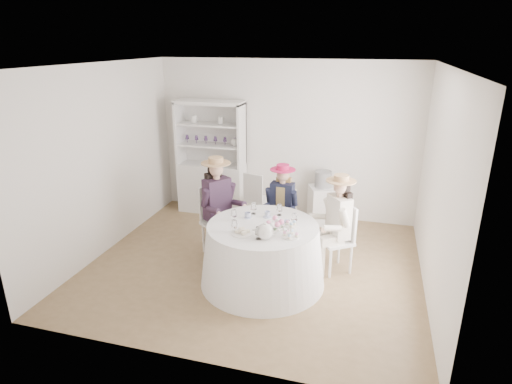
# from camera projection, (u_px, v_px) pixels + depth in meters

# --- Properties ---
(ground) EXTENTS (4.50, 4.50, 0.00)m
(ground) POSITION_uv_depth(u_px,v_px,m) (254.00, 264.00, 6.02)
(ground) COLOR brown
(ground) RESTS_ON ground
(ceiling) EXTENTS (4.50, 4.50, 0.00)m
(ceiling) POSITION_uv_depth(u_px,v_px,m) (254.00, 65.00, 5.11)
(ceiling) COLOR white
(ceiling) RESTS_ON wall_back
(wall_back) EXTENTS (4.50, 0.00, 4.50)m
(wall_back) POSITION_uv_depth(u_px,v_px,m) (286.00, 140.00, 7.38)
(wall_back) COLOR silver
(wall_back) RESTS_ON ground
(wall_front) EXTENTS (4.50, 0.00, 4.50)m
(wall_front) POSITION_uv_depth(u_px,v_px,m) (191.00, 237.00, 3.75)
(wall_front) COLOR silver
(wall_front) RESTS_ON ground
(wall_left) EXTENTS (0.00, 4.50, 4.50)m
(wall_left) POSITION_uv_depth(u_px,v_px,m) (104.00, 160.00, 6.14)
(wall_left) COLOR silver
(wall_left) RESTS_ON ground
(wall_right) EXTENTS (0.00, 4.50, 4.50)m
(wall_right) POSITION_uv_depth(u_px,v_px,m) (439.00, 188.00, 4.99)
(wall_right) COLOR silver
(wall_right) RESTS_ON ground
(tea_table) EXTENTS (1.60, 1.60, 0.80)m
(tea_table) POSITION_uv_depth(u_px,v_px,m) (263.00, 254.00, 5.46)
(tea_table) COLOR white
(tea_table) RESTS_ON ground
(hutch) EXTENTS (1.22, 0.53, 2.01)m
(hutch) POSITION_uv_depth(u_px,v_px,m) (212.00, 173.00, 7.71)
(hutch) COLOR silver
(hutch) RESTS_ON ground
(side_table) EXTENTS (0.54, 0.54, 0.64)m
(side_table) POSITION_uv_depth(u_px,v_px,m) (322.00, 205.00, 7.32)
(side_table) COLOR silver
(side_table) RESTS_ON ground
(hatbox) EXTENTS (0.35, 0.35, 0.28)m
(hatbox) POSITION_uv_depth(u_px,v_px,m) (323.00, 179.00, 7.16)
(hatbox) COLOR black
(hatbox) RESTS_ON side_table
(guest_left) EXTENTS (0.63, 0.59, 1.46)m
(guest_left) POSITION_uv_depth(u_px,v_px,m) (218.00, 201.00, 6.08)
(guest_left) COLOR silver
(guest_left) RESTS_ON ground
(guest_mid) EXTENTS (0.48, 0.50, 1.30)m
(guest_mid) POSITION_uv_depth(u_px,v_px,m) (282.00, 202.00, 6.27)
(guest_mid) COLOR silver
(guest_mid) RESTS_ON ground
(guest_right) EXTENTS (0.59, 0.56, 1.37)m
(guest_right) POSITION_uv_depth(u_px,v_px,m) (337.00, 218.00, 5.61)
(guest_right) COLOR silver
(guest_right) RESTS_ON ground
(spare_chair) EXTENTS (0.46, 0.46, 0.92)m
(spare_chair) POSITION_uv_depth(u_px,v_px,m) (256.00, 197.00, 7.17)
(spare_chair) COLOR silver
(spare_chair) RESTS_ON ground
(teacup_a) EXTENTS (0.09, 0.09, 0.07)m
(teacup_a) POSITION_uv_depth(u_px,v_px,m) (248.00, 216.00, 5.53)
(teacup_a) COLOR white
(teacup_a) RESTS_ON tea_table
(teacup_b) EXTENTS (0.10, 0.10, 0.07)m
(teacup_b) POSITION_uv_depth(u_px,v_px,m) (267.00, 215.00, 5.55)
(teacup_b) COLOR white
(teacup_b) RESTS_ON tea_table
(teacup_c) EXTENTS (0.10, 0.10, 0.06)m
(teacup_c) POSITION_uv_depth(u_px,v_px,m) (287.00, 223.00, 5.29)
(teacup_c) COLOR white
(teacup_c) RESTS_ON tea_table
(flower_bowl) EXTENTS (0.26, 0.26, 0.05)m
(flower_bowl) POSITION_uv_depth(u_px,v_px,m) (279.00, 227.00, 5.20)
(flower_bowl) COLOR white
(flower_bowl) RESTS_ON tea_table
(flower_arrangement) EXTENTS (0.18, 0.18, 0.07)m
(flower_arrangement) POSITION_uv_depth(u_px,v_px,m) (275.00, 223.00, 5.17)
(flower_arrangement) COLOR pink
(flower_arrangement) RESTS_ON tea_table
(table_teapot) EXTENTS (0.27, 0.19, 0.20)m
(table_teapot) POSITION_uv_depth(u_px,v_px,m) (265.00, 231.00, 4.94)
(table_teapot) COLOR white
(table_teapot) RESTS_ON tea_table
(sandwich_plate) EXTENTS (0.27, 0.27, 0.06)m
(sandwich_plate) POSITION_uv_depth(u_px,v_px,m) (242.00, 233.00, 5.08)
(sandwich_plate) COLOR white
(sandwich_plate) RESTS_ON tea_table
(cupcake_stand) EXTENTS (0.21, 0.21, 0.20)m
(cupcake_stand) POSITION_uv_depth(u_px,v_px,m) (291.00, 231.00, 4.98)
(cupcake_stand) COLOR white
(cupcake_stand) RESTS_ON tea_table
(stemware_set) EXTENTS (0.84, 0.85, 0.15)m
(stemware_set) POSITION_uv_depth(u_px,v_px,m) (263.00, 220.00, 5.30)
(stemware_set) COLOR white
(stemware_set) RESTS_ON tea_table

